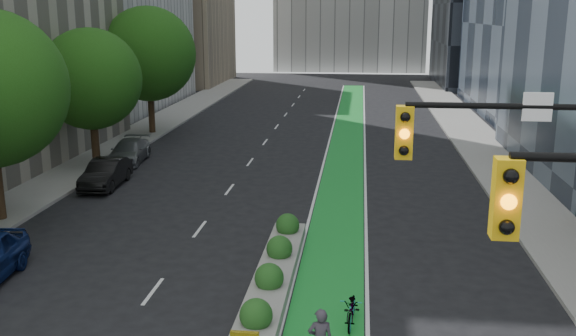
% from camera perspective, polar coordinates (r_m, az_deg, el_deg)
% --- Properties ---
extents(sidewalk_left, '(3.60, 90.00, 0.15)m').
position_cam_1_polar(sidewalk_left, '(41.11, -16.04, 1.25)').
color(sidewalk_left, gray).
rests_on(sidewalk_left, ground).
extents(sidewalk_right, '(3.60, 90.00, 0.15)m').
position_cam_1_polar(sidewalk_right, '(38.85, 18.14, 0.40)').
color(sidewalk_right, gray).
rests_on(sidewalk_right, ground).
extents(bike_lane_paint, '(2.20, 70.00, 0.01)m').
position_cam_1_polar(bike_lane_paint, '(42.93, 5.23, 2.15)').
color(bike_lane_paint, '#1A9030').
rests_on(bike_lane_paint, ground).
extents(tree_midfar, '(5.60, 5.60, 7.76)m').
position_cam_1_polar(tree_midfar, '(37.33, -17.13, 7.55)').
color(tree_midfar, black).
rests_on(tree_midfar, ground).
extents(tree_far, '(6.60, 6.60, 9.00)m').
position_cam_1_polar(tree_far, '(46.58, -12.30, 9.87)').
color(tree_far, black).
rests_on(tree_far, ground).
extents(median_planter, '(1.20, 10.26, 1.10)m').
position_cam_1_polar(median_planter, '(20.94, -1.28, -9.29)').
color(median_planter, gray).
rests_on(median_planter, ground).
extents(bicycle, '(0.71, 1.75, 0.90)m').
position_cam_1_polar(bicycle, '(18.49, 5.71, -12.36)').
color(bicycle, gray).
rests_on(bicycle, ground).
extents(parked_car_left_mid, '(1.64, 4.28, 1.39)m').
position_cam_1_polar(parked_car_left_mid, '(33.36, -15.88, -0.46)').
color(parked_car_left_mid, black).
rests_on(parked_car_left_mid, ground).
extents(parked_car_left_far, '(2.20, 4.63, 1.30)m').
position_cam_1_polar(parked_car_left_far, '(38.47, -13.96, 1.43)').
color(parked_car_left_far, slate).
rests_on(parked_car_left_far, ground).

